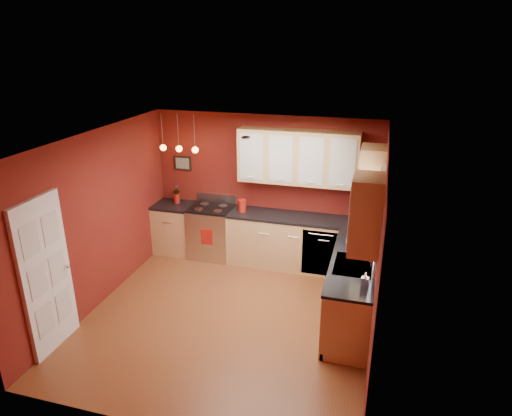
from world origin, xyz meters
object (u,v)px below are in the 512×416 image
(gas_range, at_px, (212,231))
(red_canister, at_px, (242,206))
(coffee_maker, at_px, (363,216))
(soap_pump, at_px, (365,280))
(sink, at_px, (353,266))

(gas_range, distance_m, red_canister, 0.82)
(coffee_maker, distance_m, soap_pump, 2.10)
(gas_range, height_order, red_canister, red_canister)
(coffee_maker, bearing_deg, gas_range, -176.86)
(coffee_maker, height_order, soap_pump, coffee_maker)
(sink, height_order, coffee_maker, sink)
(sink, xyz_separation_m, soap_pump, (0.18, -0.55, 0.12))
(gas_range, relative_size, soap_pump, 5.61)
(sink, relative_size, coffee_maker, 2.91)
(sink, height_order, red_canister, sink)
(gas_range, height_order, soap_pump, soap_pump)
(sink, distance_m, coffee_maker, 1.55)
(gas_range, relative_size, red_canister, 5.10)
(red_canister, distance_m, coffee_maker, 2.07)
(gas_range, bearing_deg, sink, -29.78)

